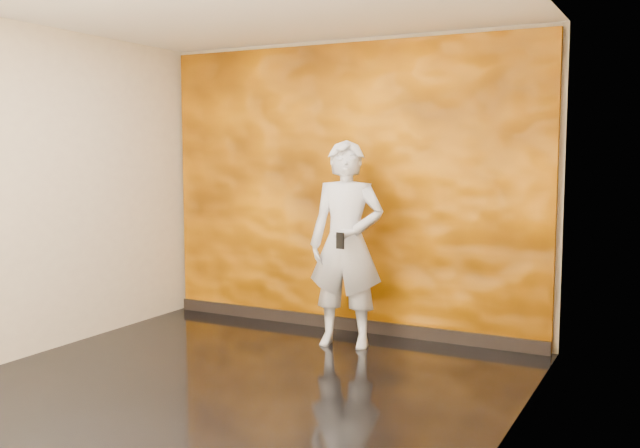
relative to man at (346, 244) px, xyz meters
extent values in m
cube|color=black|center=(-0.25, -1.42, -0.92)|extent=(4.00, 4.00, 0.01)
cube|color=#BFAF96|center=(-0.25, 0.58, 0.48)|extent=(4.00, 0.02, 2.80)
cube|color=#BFAF96|center=(-2.25, -1.42, 0.48)|extent=(0.02, 4.00, 2.80)
cube|color=#BFAF96|center=(1.75, -1.42, 0.48)|extent=(0.02, 4.00, 2.80)
cube|color=#FD8B00|center=(-0.25, 0.54, 0.46)|extent=(3.90, 0.06, 2.75)
cube|color=black|center=(-0.25, 0.50, -0.86)|extent=(3.90, 0.04, 0.12)
imported|color=#AAADBA|center=(0.00, 0.00, 0.00)|extent=(0.74, 0.56, 1.83)
cube|color=black|center=(0.06, -0.26, 0.06)|extent=(0.08, 0.03, 0.14)
camera|label=1|loc=(2.68, -5.66, 0.82)|focal=40.00mm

